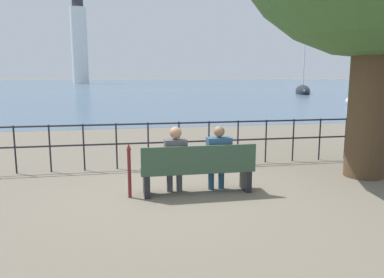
# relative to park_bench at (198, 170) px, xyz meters

# --- Properties ---
(ground_plane) EXTENTS (1000.00, 1000.00, 0.00)m
(ground_plane) POSITION_rel_park_bench_xyz_m (0.00, 0.07, -0.44)
(ground_plane) COLOR #706656
(harbor_water) EXTENTS (600.00, 300.00, 0.01)m
(harbor_water) POSITION_rel_park_bench_xyz_m (0.00, 158.90, -0.44)
(harbor_water) COLOR #47607A
(harbor_water) RESTS_ON ground_plane
(park_bench) EXTENTS (2.03, 0.45, 0.90)m
(park_bench) POSITION_rel_park_bench_xyz_m (0.00, 0.00, 0.00)
(park_bench) COLOR #334C38
(park_bench) RESTS_ON ground_plane
(seated_person_left) EXTENTS (0.39, 0.35, 1.22)m
(seated_person_left) POSITION_rel_park_bench_xyz_m (-0.39, 0.08, 0.23)
(seated_person_left) COLOR #4C4C51
(seated_person_left) RESTS_ON ground_plane
(seated_person_right) EXTENTS (0.43, 0.35, 1.21)m
(seated_person_right) POSITION_rel_park_bench_xyz_m (0.39, 0.08, 0.22)
(seated_person_right) COLOR navy
(seated_person_right) RESTS_ON ground_plane
(promenade_railing) EXTENTS (10.05, 0.04, 1.05)m
(promenade_railing) POSITION_rel_park_bench_xyz_m (0.00, 2.15, 0.25)
(promenade_railing) COLOR black
(promenade_railing) RESTS_ON ground_plane
(closed_umbrella) EXTENTS (0.09, 0.09, 0.96)m
(closed_umbrella) POSITION_rel_park_bench_xyz_m (-1.21, 0.02, 0.09)
(closed_umbrella) COLOR maroon
(closed_umbrella) RESTS_ON ground_plane
(sailboat_2) EXTENTS (3.67, 6.25, 8.26)m
(sailboat_2) POSITION_rel_park_bench_xyz_m (21.08, 36.94, -0.10)
(sailboat_2) COLOR black
(sailboat_2) RESTS_ON ground_plane
(harbor_lighthouse) EXTENTS (4.79, 4.79, 27.65)m
(harbor_lighthouse) POSITION_rel_park_bench_xyz_m (-12.73, 115.05, 12.42)
(harbor_lighthouse) COLOR white
(harbor_lighthouse) RESTS_ON ground_plane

